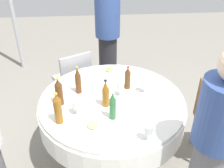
{
  "coord_description": "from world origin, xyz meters",
  "views": [
    {
      "loc": [
        -1.97,
        0.16,
        2.17
      ],
      "look_at": [
        0.0,
        0.0,
        0.91
      ],
      "focal_mm": 40.7,
      "sensor_mm": 36.0,
      "label": 1
    }
  ],
  "objects_px": {
    "bottle_green_south": "(113,106)",
    "wine_glass_near": "(120,86)",
    "plate_left": "(109,71)",
    "bottle_brown_mid": "(128,78)",
    "dining_table": "(112,111)",
    "bottle_amber_east": "(58,109)",
    "person_south": "(214,143)",
    "wine_glass_far": "(148,130)",
    "chair_near": "(74,78)",
    "bottle_amber_outer": "(106,94)",
    "chair_far": "(211,118)",
    "wine_glass_outer": "(145,83)",
    "bottle_brown_front": "(78,81)",
    "person_mid": "(108,35)",
    "bottle_brown_far": "(59,92)",
    "wine_glass_front": "(76,105)",
    "plate_inner": "(93,126)"
  },
  "relations": [
    {
      "from": "bottle_brown_front",
      "to": "bottle_amber_outer",
      "type": "xyz_separation_m",
      "value": [
        -0.24,
        -0.25,
        -0.01
      ]
    },
    {
      "from": "bottle_brown_mid",
      "to": "wine_glass_outer",
      "type": "bearing_deg",
      "value": -119.27
    },
    {
      "from": "bottle_brown_mid",
      "to": "bottle_amber_outer",
      "type": "bearing_deg",
      "value": 139.29
    },
    {
      "from": "chair_near",
      "to": "bottle_amber_outer",
      "type": "bearing_deg",
      "value": -96.16
    },
    {
      "from": "chair_far",
      "to": "plate_inner",
      "type": "bearing_deg",
      "value": -70.52
    },
    {
      "from": "bottle_green_south",
      "to": "bottle_amber_outer",
      "type": "height_order",
      "value": "bottle_amber_outer"
    },
    {
      "from": "wine_glass_front",
      "to": "wine_glass_far",
      "type": "xyz_separation_m",
      "value": [
        -0.37,
        -0.56,
        0.0
      ]
    },
    {
      "from": "wine_glass_outer",
      "to": "person_south",
      "type": "xyz_separation_m",
      "value": [
        -0.81,
        -0.35,
        -0.02
      ]
    },
    {
      "from": "wine_glass_outer",
      "to": "chair_far",
      "type": "distance_m",
      "value": 0.76
    },
    {
      "from": "bottle_amber_east",
      "to": "person_mid",
      "type": "xyz_separation_m",
      "value": [
        1.66,
        -0.52,
        -0.02
      ]
    },
    {
      "from": "bottle_brown_far",
      "to": "wine_glass_near",
      "type": "height_order",
      "value": "bottle_brown_far"
    },
    {
      "from": "bottle_green_south",
      "to": "wine_glass_outer",
      "type": "xyz_separation_m",
      "value": [
        0.37,
        -0.35,
        -0.02
      ]
    },
    {
      "from": "person_mid",
      "to": "bottle_brown_front",
      "type": "bearing_deg",
      "value": -104.76
    },
    {
      "from": "bottle_green_south",
      "to": "wine_glass_near",
      "type": "relative_size",
      "value": 1.84
    },
    {
      "from": "bottle_brown_far",
      "to": "chair_far",
      "type": "height_order",
      "value": "bottle_brown_far"
    },
    {
      "from": "person_south",
      "to": "chair_far",
      "type": "height_order",
      "value": "person_south"
    },
    {
      "from": "bottle_brown_front",
      "to": "wine_glass_outer",
      "type": "relative_size",
      "value": 1.97
    },
    {
      "from": "bottle_amber_east",
      "to": "chair_near",
      "type": "bearing_deg",
      "value": -2.77
    },
    {
      "from": "wine_glass_front",
      "to": "person_south",
      "type": "xyz_separation_m",
      "value": [
        -0.52,
        -1.01,
        -0.01
      ]
    },
    {
      "from": "chair_far",
      "to": "person_mid",
      "type": "bearing_deg",
      "value": -141.27
    },
    {
      "from": "bottle_brown_far",
      "to": "chair_near",
      "type": "height_order",
      "value": "bottle_brown_far"
    },
    {
      "from": "bottle_brown_front",
      "to": "plate_left",
      "type": "relative_size",
      "value": 1.31
    },
    {
      "from": "bottle_brown_front",
      "to": "plate_inner",
      "type": "height_order",
      "value": "bottle_brown_front"
    },
    {
      "from": "wine_glass_near",
      "to": "chair_far",
      "type": "distance_m",
      "value": 0.98
    },
    {
      "from": "dining_table",
      "to": "bottle_amber_east",
      "type": "relative_size",
      "value": 4.82
    },
    {
      "from": "bottle_amber_outer",
      "to": "wine_glass_front",
      "type": "relative_size",
      "value": 1.92
    },
    {
      "from": "bottle_green_south",
      "to": "wine_glass_far",
      "type": "height_order",
      "value": "bottle_green_south"
    },
    {
      "from": "wine_glass_far",
      "to": "chair_near",
      "type": "height_order",
      "value": "wine_glass_far"
    },
    {
      "from": "wine_glass_outer",
      "to": "wine_glass_far",
      "type": "height_order",
      "value": "wine_glass_outer"
    },
    {
      "from": "bottle_amber_outer",
      "to": "person_mid",
      "type": "distance_m",
      "value": 1.46
    },
    {
      "from": "bottle_amber_outer",
      "to": "dining_table",
      "type": "bearing_deg",
      "value": -33.55
    },
    {
      "from": "wine_glass_near",
      "to": "plate_left",
      "type": "bearing_deg",
      "value": 8.58
    },
    {
      "from": "plate_left",
      "to": "bottle_brown_mid",
      "type": "bearing_deg",
      "value": -155.38
    },
    {
      "from": "wine_glass_far",
      "to": "dining_table",
      "type": "bearing_deg",
      "value": 22.3
    },
    {
      "from": "dining_table",
      "to": "person_mid",
      "type": "relative_size",
      "value": 0.87
    },
    {
      "from": "dining_table",
      "to": "plate_inner",
      "type": "xyz_separation_m",
      "value": [
        -0.39,
        0.19,
        0.16
      ]
    },
    {
      "from": "bottle_amber_outer",
      "to": "wine_glass_near",
      "type": "height_order",
      "value": "bottle_amber_outer"
    },
    {
      "from": "bottle_amber_outer",
      "to": "chair_near",
      "type": "relative_size",
      "value": 0.32
    },
    {
      "from": "plate_left",
      "to": "person_south",
      "type": "relative_size",
      "value": 0.14
    },
    {
      "from": "bottle_green_south",
      "to": "bottle_amber_outer",
      "type": "relative_size",
      "value": 0.98
    },
    {
      "from": "plate_left",
      "to": "bottle_amber_outer",
      "type": "bearing_deg",
      "value": 172.92
    },
    {
      "from": "person_mid",
      "to": "person_south",
      "type": "bearing_deg",
      "value": -71.03
    },
    {
      "from": "dining_table",
      "to": "bottle_brown_mid",
      "type": "height_order",
      "value": "bottle_brown_mid"
    },
    {
      "from": "wine_glass_outer",
      "to": "bottle_brown_far",
      "type": "bearing_deg",
      "value": 98.97
    },
    {
      "from": "bottle_amber_east",
      "to": "bottle_brown_far",
      "type": "relative_size",
      "value": 1.05
    },
    {
      "from": "chair_far",
      "to": "wine_glass_outer",
      "type": "bearing_deg",
      "value": -100.05
    },
    {
      "from": "wine_glass_far",
      "to": "person_mid",
      "type": "height_order",
      "value": "person_mid"
    },
    {
      "from": "dining_table",
      "to": "plate_inner",
      "type": "height_order",
      "value": "plate_inner"
    },
    {
      "from": "bottle_brown_far",
      "to": "chair_far",
      "type": "xyz_separation_m",
      "value": [
        -0.06,
        -1.48,
        -0.35
      ]
    },
    {
      "from": "plate_inner",
      "to": "chair_far",
      "type": "height_order",
      "value": "chair_far"
    }
  ]
}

